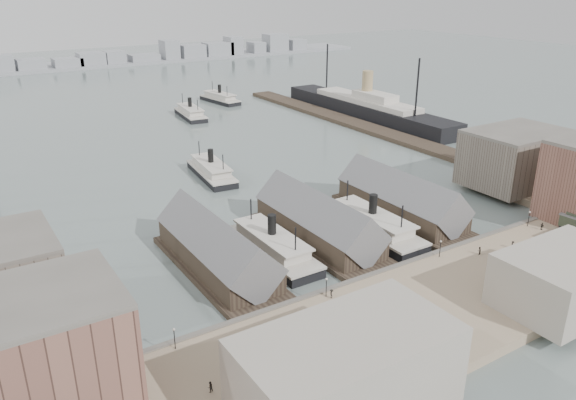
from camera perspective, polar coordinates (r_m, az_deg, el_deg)
ground at (r=121.07m, az=7.69°, el=-7.06°), size 900.00×900.00×0.00m
quay at (r=108.31m, az=14.58°, el=-10.71°), size 180.00×30.00×2.00m
seawall at (r=117.13m, az=9.35°, el=-7.56°), size 180.00×1.20×2.30m
east_wharf at (r=232.66m, az=8.40°, el=7.18°), size 10.00×180.00×1.60m
ferry_shed_west at (r=119.07m, az=-7.23°, el=-5.03°), size 14.00×42.00×12.60m
ferry_shed_center at (r=130.93m, az=3.08°, el=-2.33°), size 14.00×42.00×12.60m
ferry_shed_east at (r=146.49m, az=11.41°, el=-0.09°), size 14.00×42.00×12.60m
warehouse_east_back at (r=174.46m, az=22.09°, el=3.94°), size 28.00×20.00×15.00m
street_bldg_center at (r=113.96m, az=26.31°, el=-7.23°), size 24.00×16.00×10.00m
street_bldg_west at (r=79.91m, az=5.92°, el=-16.90°), size 30.00×16.00×12.00m
lamp_post_far_w at (r=93.74m, az=-11.49°, el=-13.26°), size 0.44×0.44×3.92m
lamp_post_near_w at (r=105.77m, az=3.92°, el=-8.48°), size 0.44×0.44×3.92m
lamp_post_near_e at (r=124.05m, az=15.23°, el=-4.49°), size 0.44×0.44×3.92m
lamp_post_far_e at (r=146.25m, az=23.30°, el=-1.49°), size 0.44×0.44×3.92m
far_shore at (r=423.40m, az=-23.48°, el=12.52°), size 500.00×40.00×15.72m
ferry_docked_west at (r=124.80m, az=-1.62°, el=-4.67°), size 8.80×29.33×10.47m
ferry_docked_east at (r=136.34m, az=8.52°, el=-2.51°), size 9.17×30.57×10.92m
ferry_open_near at (r=175.91m, az=-7.79°, el=3.00°), size 10.93×27.58×9.59m
ferry_open_mid at (r=256.33m, az=-9.88°, el=8.74°), size 10.82×27.19×9.46m
ferry_open_far at (r=287.08m, az=-6.93°, el=10.25°), size 11.36×27.00×9.35m
ocean_steamer at (r=255.27m, az=7.98°, el=9.30°), size 14.01×102.38×20.48m
horse_cart_left at (r=93.90m, az=-1.00°, el=-14.14°), size 4.25×4.10×1.47m
horse_cart_center at (r=106.86m, az=10.82°, el=-9.73°), size 4.83×1.68×1.45m
horse_cart_right at (r=122.65m, az=21.53°, el=-6.59°), size 4.87×2.67×1.69m
pedestrian_1 at (r=85.79m, az=-7.92°, el=-18.29°), size 1.00×0.87×1.74m
pedestrian_2 at (r=106.28m, az=4.45°, el=-9.48°), size 1.12×1.33×1.79m
pedestrian_3 at (r=98.81m, az=12.22°, el=-12.59°), size 1.01×1.09×1.80m
pedestrian_4 at (r=110.19m, az=11.02°, el=-8.63°), size 1.06×0.98×1.82m
pedestrian_5 at (r=116.68m, az=19.70°, el=-7.79°), size 0.70×0.78×1.75m
pedestrian_6 at (r=128.39m, az=18.86°, el=-4.90°), size 1.07×0.96×1.80m
pedestrian_7 at (r=122.55m, az=22.47°, el=-6.79°), size 0.90×1.16×1.58m
pedestrian_8 at (r=146.22m, az=24.40°, el=-2.45°), size 0.50×1.08×1.81m
pedestrian_10 at (r=133.87m, az=21.86°, el=-4.24°), size 1.17×1.27×1.71m
pedestrian_11 at (r=97.04m, az=3.56°, el=-12.83°), size 0.97×0.87×1.63m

